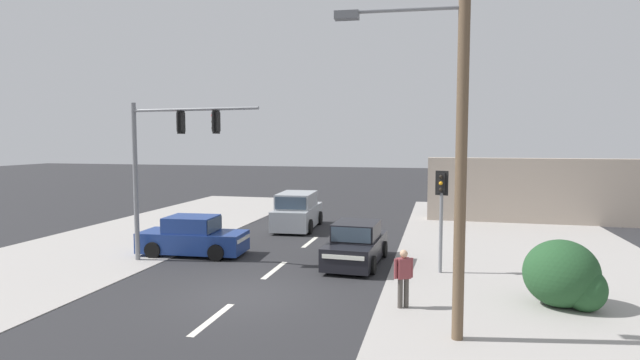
# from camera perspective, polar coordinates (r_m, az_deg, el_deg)

# --- Properties ---
(ground_plane) EXTENTS (140.00, 140.00, 0.00)m
(ground_plane) POSITION_cam_1_polar(r_m,az_deg,el_deg) (15.35, -8.90, -12.93)
(ground_plane) COLOR #28282B
(lane_dash_near) EXTENTS (0.20, 2.40, 0.01)m
(lane_dash_near) POSITION_cam_1_polar(r_m,az_deg,el_deg) (13.62, -12.21, -15.27)
(lane_dash_near) COLOR silver
(lane_dash_near) RESTS_ON ground
(lane_dash_mid) EXTENTS (0.20, 2.40, 0.01)m
(lane_dash_mid) POSITION_cam_1_polar(r_m,az_deg,el_deg) (18.04, -5.22, -10.21)
(lane_dash_mid) COLOR silver
(lane_dash_mid) RESTS_ON ground
(lane_dash_far) EXTENTS (0.20, 2.40, 0.01)m
(lane_dash_far) POSITION_cam_1_polar(r_m,az_deg,el_deg) (22.71, -1.15, -7.10)
(lane_dash_far) COLOR silver
(lane_dash_far) RESTS_ON ground
(kerb_right_verge) EXTENTS (10.00, 44.00, 0.02)m
(kerb_right_verge) POSITION_cam_1_polar(r_m,az_deg,el_deg) (16.54, 25.27, -11.99)
(kerb_right_verge) COLOR #A39E99
(kerb_right_verge) RESTS_ON ground
(kerb_left_verge) EXTENTS (8.00, 40.00, 0.02)m
(kerb_left_verge) POSITION_cam_1_polar(r_m,az_deg,el_deg) (22.96, -25.07, -7.39)
(kerb_left_verge) COLOR #A39E99
(kerb_left_verge) RESTS_ON ground
(utility_pole_foreground_right) EXTENTS (3.78, 0.44, 10.44)m
(utility_pole_foreground_right) POSITION_cam_1_polar(r_m,az_deg,el_deg) (11.66, 15.36, 9.25)
(utility_pole_foreground_right) COLOR brown
(utility_pole_foreground_right) RESTS_ON ground
(traffic_signal_mast) EXTENTS (5.27, 0.68, 6.00)m
(traffic_signal_mast) POSITION_cam_1_polar(r_m,az_deg,el_deg) (19.29, -17.45, 3.01)
(traffic_signal_mast) COLOR slate
(traffic_signal_mast) RESTS_ON ground
(pedestal_signal_right_kerb) EXTENTS (0.43, 0.31, 3.56)m
(pedestal_signal_right_kerb) POSITION_cam_1_polar(r_m,az_deg,el_deg) (17.60, 13.70, -2.69)
(pedestal_signal_right_kerb) COLOR slate
(pedestal_signal_right_kerb) RESTS_ON ground
(roadside_bush) EXTENTS (2.10, 1.80, 1.87)m
(roadside_bush) POSITION_cam_1_polar(r_m,az_deg,el_deg) (15.48, 26.20, -9.81)
(roadside_bush) COLOR #234C28
(roadside_bush) RESTS_ON ground
(shopfront_wall_far) EXTENTS (12.00, 1.00, 3.60)m
(shopfront_wall_far) POSITION_cam_1_polar(r_m,az_deg,el_deg) (30.14, 23.70, -1.14)
(shopfront_wall_far) COLOR #A39384
(shopfront_wall_far) RESTS_ON ground
(sedan_oncoming_mid) EXTENTS (4.33, 2.09, 1.56)m
(sedan_oncoming_mid) POSITION_cam_1_polar(r_m,az_deg,el_deg) (20.79, -14.33, -6.37)
(sedan_oncoming_mid) COLOR navy
(sedan_oncoming_mid) RESTS_ON ground
(sedan_crossing_left) EXTENTS (2.03, 4.31, 1.56)m
(sedan_crossing_left) POSITION_cam_1_polar(r_m,az_deg,el_deg) (18.78, 4.15, -7.42)
(sedan_crossing_left) COLOR black
(sedan_crossing_left) RESTS_ON ground
(suv_oncoming_near) EXTENTS (2.26, 4.63, 1.90)m
(suv_oncoming_near) POSITION_cam_1_polar(r_m,az_deg,el_deg) (26.01, -2.61, -3.64)
(suv_oncoming_near) COLOR #A3A8AD
(suv_oncoming_near) RESTS_ON ground
(pedestrian_at_kerb) EXTENTS (0.50, 0.37, 1.63)m
(pedestrian_at_kerb) POSITION_cam_1_polar(r_m,az_deg,el_deg) (14.03, 9.52, -10.69)
(pedestrian_at_kerb) COLOR #47423D
(pedestrian_at_kerb) RESTS_ON ground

